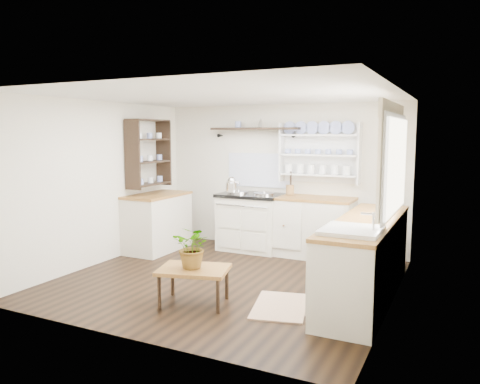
% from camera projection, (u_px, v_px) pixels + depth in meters
% --- Properties ---
extents(floor, '(4.00, 3.80, 0.01)m').
position_uv_depth(floor, '(226.00, 280.00, 5.92)').
color(floor, black).
rests_on(floor, ground).
extents(wall_back, '(4.00, 0.02, 2.30)m').
position_uv_depth(wall_back, '(281.00, 177.00, 7.47)').
color(wall_back, '#EDE6CC').
rests_on(wall_back, ground).
extents(wall_right, '(0.02, 3.80, 2.30)m').
position_uv_depth(wall_right, '(395.00, 200.00, 4.91)').
color(wall_right, '#EDE6CC').
rests_on(wall_right, ground).
extents(wall_left, '(0.02, 3.80, 2.30)m').
position_uv_depth(wall_left, '(102.00, 183.00, 6.64)').
color(wall_left, '#EDE6CC').
rests_on(wall_left, ground).
extents(ceiling, '(4.00, 3.80, 0.01)m').
position_uv_depth(ceiling, '(226.00, 95.00, 5.63)').
color(ceiling, white).
rests_on(ceiling, wall_back).
extents(window, '(0.08, 1.55, 1.22)m').
position_uv_depth(window, '(393.00, 160.00, 5.01)').
color(window, white).
rests_on(window, wall_right).
extents(aga_cooker, '(1.01, 0.70, 0.93)m').
position_uv_depth(aga_cooker, '(251.00, 221.00, 7.42)').
color(aga_cooker, silver).
rests_on(aga_cooker, floor).
extents(back_cabinets, '(1.27, 0.63, 0.90)m').
position_uv_depth(back_cabinets, '(311.00, 226.00, 7.03)').
color(back_cabinets, beige).
rests_on(back_cabinets, floor).
extents(right_cabinets, '(0.62, 2.43, 0.90)m').
position_uv_depth(right_cabinets, '(365.00, 258.00, 5.21)').
color(right_cabinets, beige).
rests_on(right_cabinets, floor).
extents(belfast_sink, '(0.55, 0.60, 0.45)m').
position_uv_depth(belfast_sink, '(351.00, 242.00, 4.50)').
color(belfast_sink, white).
rests_on(belfast_sink, right_cabinets).
extents(left_cabinets, '(0.62, 1.13, 0.90)m').
position_uv_depth(left_cabinets, '(158.00, 221.00, 7.40)').
color(left_cabinets, beige).
rests_on(left_cabinets, floor).
extents(plate_rack, '(1.20, 0.22, 0.90)m').
position_uv_depth(plate_rack, '(321.00, 153.00, 7.11)').
color(plate_rack, white).
rests_on(plate_rack, wall_back).
extents(high_shelf, '(1.50, 0.29, 0.16)m').
position_uv_depth(high_shelf, '(255.00, 129.00, 7.44)').
color(high_shelf, black).
rests_on(high_shelf, wall_back).
extents(left_shelving, '(0.28, 0.80, 1.05)m').
position_uv_depth(left_shelving, '(149.00, 152.00, 7.33)').
color(left_shelving, black).
rests_on(left_shelving, wall_left).
extents(kettle, '(0.19, 0.19, 0.23)m').
position_uv_depth(kettle, '(232.00, 184.00, 7.37)').
color(kettle, silver).
rests_on(kettle, aga_cooker).
extents(utensil_crock, '(0.12, 0.12, 0.15)m').
position_uv_depth(utensil_crock, '(290.00, 190.00, 7.19)').
color(utensil_crock, brown).
rests_on(utensil_crock, back_cabinets).
extents(center_table, '(0.85, 0.70, 0.40)m').
position_uv_depth(center_table, '(194.00, 272.00, 5.05)').
color(center_table, brown).
rests_on(center_table, floor).
extents(potted_plant, '(0.43, 0.38, 0.46)m').
position_uv_depth(potted_plant, '(193.00, 247.00, 5.02)').
color(potted_plant, '#3F7233').
rests_on(potted_plant, center_table).
extents(floor_rug, '(0.73, 0.95, 0.02)m').
position_uv_depth(floor_rug, '(280.00, 306.00, 5.00)').
color(floor_rug, '#9F775D').
rests_on(floor_rug, floor).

